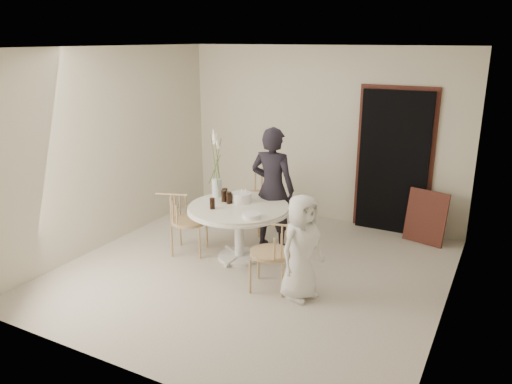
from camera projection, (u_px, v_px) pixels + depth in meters
The scene contains 18 objects.
ground at pixel (254, 271), 6.27m from camera, with size 4.50×4.50×0.00m, color beige.
room_shell at pixel (253, 144), 5.79m from camera, with size 4.50×4.50×4.50m.
doorway at pixel (393, 163), 7.29m from camera, with size 1.00×0.10×2.10m, color black.
door_trim at pixel (394, 158), 7.31m from camera, with size 1.12×0.03×2.22m, color #562A1D.
table at pixel (239, 214), 6.45m from camera, with size 1.33×1.33×0.73m.
picture_frame at pixel (426, 217), 7.03m from camera, with size 0.57×0.04×0.76m, color #562A1D.
chair_far at pixel (267, 188), 7.53m from camera, with size 0.66×0.69×0.96m.
chair_right at pixel (280, 247), 5.66m from camera, with size 0.54×0.52×0.81m.
chair_left at pixel (180, 214), 6.68m from camera, with size 0.58×0.56×0.83m.
girl at pixel (273, 189), 6.73m from camera, with size 0.62×0.41×1.69m, color black.
boy at pixel (301, 247), 5.46m from camera, with size 0.59×0.38×1.20m, color silver.
birthday_cake at pixel (242, 197), 6.55m from camera, with size 0.26×0.26×0.18m.
cola_tumbler_a at pixel (229, 198), 6.49m from camera, with size 0.07×0.07×0.15m, color black.
cola_tumbler_b at pixel (212, 204), 6.28m from camera, with size 0.07×0.07×0.14m, color black.
cola_tumbler_c at pixel (224, 196), 6.57m from camera, with size 0.07×0.07×0.15m, color black.
cola_tumbler_d at pixel (225, 194), 6.64m from camera, with size 0.07×0.07×0.16m, color black.
plate_stack at pixel (252, 216), 5.98m from camera, with size 0.22×0.22×0.06m, color white.
flower_vase at pixel (217, 173), 6.71m from camera, with size 0.13×0.13×0.94m.
Camera 1 is at (2.69, -5.02, 2.80)m, focal length 35.00 mm.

